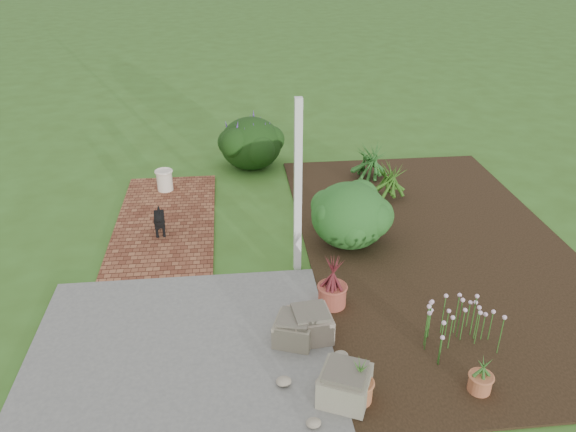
{
  "coord_description": "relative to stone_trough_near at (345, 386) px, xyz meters",
  "views": [
    {
      "loc": [
        -0.56,
        -6.63,
        4.41
      ],
      "look_at": [
        0.2,
        0.4,
        0.7
      ],
      "focal_mm": 35.0,
      "sensor_mm": 36.0,
      "label": 1
    }
  ],
  "objects": [
    {
      "name": "black_dog",
      "position": [
        -2.21,
        3.69,
        0.1
      ],
      "size": [
        0.19,
        0.52,
        0.45
      ],
      "rotation": [
        0.0,
        0.0,
        0.11
      ],
      "color": "black",
      "rests_on": "brick_path"
    },
    {
      "name": "garden_bed",
      "position": [
        2.02,
        2.95,
        -0.19
      ],
      "size": [
        4.0,
        7.0,
        0.03
      ],
      "primitive_type": "cube",
      "color": "black",
      "rests_on": "ground"
    },
    {
      "name": "terracotta_pot_bronze",
      "position": [
        0.16,
        1.6,
        -0.03
      ],
      "size": [
        0.45,
        0.45,
        0.29
      ],
      "primitive_type": "cylinder",
      "rotation": [
        0.0,
        0.0,
        -0.34
      ],
      "color": "#A34837",
      "rests_on": "garden_bed"
    },
    {
      "name": "evergreen_shrub",
      "position": [
        0.69,
        3.15,
        0.32
      ],
      "size": [
        1.27,
        1.27,
        0.99
      ],
      "primitive_type": "ellipsoid",
      "rotation": [
        0.0,
        0.0,
        -0.09
      ],
      "color": "#113E10",
      "rests_on": "garden_bed"
    },
    {
      "name": "agapanthus_clump_front",
      "position": [
        1.59,
        5.56,
        0.21
      ],
      "size": [
        1.06,
        1.06,
        0.77
      ],
      "primitive_type": null,
      "rotation": [
        0.0,
        0.0,
        -0.25
      ],
      "color": "#133F1A",
      "rests_on": "garden_bed"
    },
    {
      "name": "stone_trough_near",
      "position": [
        0.0,
        0.0,
        0.0
      ],
      "size": [
        0.65,
        0.65,
        0.33
      ],
      "primitive_type": "cube",
      "rotation": [
        0.0,
        0.0,
        -0.43
      ],
      "color": "#78735D",
      "rests_on": "concrete_patio"
    },
    {
      "name": "agapanthus_clump_back",
      "position": [
        1.71,
        4.66,
        0.23
      ],
      "size": [
        0.95,
        0.95,
        0.8
      ],
      "primitive_type": null,
      "rotation": [
        0.0,
        0.0,
        -0.08
      ],
      "color": "#163D0D",
      "rests_on": "garden_bed"
    },
    {
      "name": "concrete_patio",
      "position": [
        -1.73,
        0.7,
        -0.18
      ],
      "size": [
        3.5,
        3.5,
        0.04
      ],
      "primitive_type": "cube",
      "color": "slate",
      "rests_on": "ground"
    },
    {
      "name": "cream_ceramic_urn",
      "position": [
        -2.28,
        5.37,
        0.03
      ],
      "size": [
        0.29,
        0.29,
        0.38
      ],
      "primitive_type": "cylinder",
      "rotation": [
        0.0,
        0.0,
        0.01
      ],
      "color": "#F1E1C7",
      "rests_on": "brick_path"
    },
    {
      "name": "brick_path",
      "position": [
        -2.18,
        4.2,
        -0.18
      ],
      "size": [
        1.6,
        3.5,
        0.04
      ],
      "primitive_type": "cube",
      "color": "brown",
      "rests_on": "ground"
    },
    {
      "name": "stone_trough_mid",
      "position": [
        -0.41,
        0.95,
        -0.02
      ],
      "size": [
        0.56,
        0.56,
        0.29
      ],
      "primitive_type": "cube",
      "rotation": [
        0.0,
        0.0,
        -0.35
      ],
      "color": "gray",
      "rests_on": "concrete_patio"
    },
    {
      "name": "pink_flower_patch",
      "position": [
        1.47,
        0.72,
        0.12
      ],
      "size": [
        0.97,
        0.97,
        0.59
      ],
      "primitive_type": null,
      "rotation": [
        0.0,
        0.0,
        0.06
      ],
      "color": "#113D0F",
      "rests_on": "garden_bed"
    },
    {
      "name": "ground",
      "position": [
        -0.48,
        2.45,
        -0.2
      ],
      "size": [
        80.0,
        80.0,
        0.0
      ],
      "primitive_type": "plane",
      "color": "#385E1D",
      "rests_on": "ground"
    },
    {
      "name": "purple_flowering_bush",
      "position": [
        -0.64,
        6.43,
        0.32
      ],
      "size": [
        1.41,
        1.41,
        1.05
      ],
      "primitive_type": "ellipsoid",
      "rotation": [
        0.0,
        0.0,
        -0.16
      ],
      "color": "black",
      "rests_on": "ground"
    },
    {
      "name": "stone_trough_far",
      "position": [
        -0.21,
        1.01,
        -0.01
      ],
      "size": [
        0.52,
        0.52,
        0.32
      ],
      "primitive_type": "cube",
      "rotation": [
        0.0,
        0.0,
        0.1
      ],
      "color": "#7D6A5C",
      "rests_on": "concrete_patio"
    },
    {
      "name": "veranda_post",
      "position": [
        -0.18,
        2.55,
        1.05
      ],
      "size": [
        0.1,
        0.1,
        2.5
      ],
      "primitive_type": "cube",
      "color": "white",
      "rests_on": "ground"
    },
    {
      "name": "terracotta_pot_small_left",
      "position": [
        1.44,
        -0.04,
        -0.07
      ],
      "size": [
        0.29,
        0.29,
        0.2
      ],
      "primitive_type": "cylinder",
      "rotation": [
        0.0,
        0.0,
        -0.24
      ],
      "color": "#B4633D",
      "rests_on": "garden_bed"
    },
    {
      "name": "terracotta_pot_small_right",
      "position": [
        0.14,
        -0.03,
        -0.05
      ],
      "size": [
        0.3,
        0.3,
        0.24
      ],
      "primitive_type": "cylinder",
      "rotation": [
        0.0,
        0.0,
        -0.07
      ],
      "color": "#AE633B",
      "rests_on": "garden_bed"
    }
  ]
}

